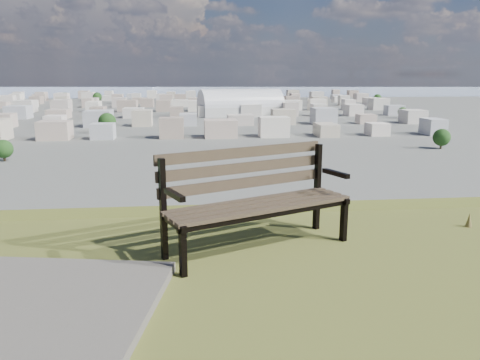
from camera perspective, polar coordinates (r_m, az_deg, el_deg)
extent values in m
cube|color=#403525|center=(4.66, 3.73, -3.64)|extent=(1.86, 0.89, 0.04)
cube|color=#403525|center=(4.76, 2.85, -3.25)|extent=(1.86, 0.89, 0.04)
cube|color=#403525|center=(4.87, 2.02, -2.88)|extent=(1.86, 0.89, 0.04)
cube|color=#403525|center=(4.98, 1.22, -2.52)|extent=(1.86, 0.89, 0.04)
cube|color=#403525|center=(5.01, 0.71, -0.34)|extent=(1.84, 0.83, 0.11)
cube|color=#403525|center=(5.00, 0.56, 1.52)|extent=(1.84, 0.83, 0.11)
cube|color=#403525|center=(5.00, 0.40, 3.38)|extent=(1.84, 0.83, 0.11)
cube|color=black|center=(4.29, -6.98, -8.59)|extent=(0.08, 0.08, 0.49)
cube|color=black|center=(4.63, -9.34, -3.60)|extent=(0.08, 0.08, 1.02)
cube|color=black|center=(4.42, -8.16, -5.11)|extent=(0.27, 0.53, 0.06)
cube|color=black|center=(4.29, -8.01, -1.80)|extent=(0.21, 0.39, 0.05)
cube|color=black|center=(5.27, 12.55, -4.72)|extent=(0.08, 0.08, 0.49)
cube|color=black|center=(5.55, 9.41, -0.86)|extent=(0.08, 0.08, 1.02)
cube|color=black|center=(5.37, 11.08, -1.99)|extent=(0.27, 0.53, 0.06)
cube|color=black|center=(5.27, 11.60, 0.79)|extent=(0.21, 0.39, 0.05)
cube|color=black|center=(4.66, 3.79, -4.27)|extent=(1.84, 0.84, 0.04)
cube|color=black|center=(5.00, 1.15, -3.04)|extent=(1.84, 0.84, 0.04)
cone|color=brown|center=(6.28, 26.15, -4.38)|extent=(0.08, 0.08, 0.18)
cube|color=#B6B6B2|center=(313.19, 0.05, 8.42)|extent=(57.43, 33.84, 5.98)
cylinder|color=silver|center=(312.98, 0.05, 8.96)|extent=(57.43, 33.84, 22.71)
cube|color=silver|center=(211.63, -22.14, 5.52)|extent=(11.00, 11.00, 7.00)
cube|color=#C1B1A5|center=(206.22, -15.69, 5.82)|extent=(11.00, 11.00, 7.00)
cube|color=#B7A292|center=(203.51, -8.99, 6.05)|extent=(11.00, 11.00, 7.00)
cube|color=#ACACB0|center=(203.62, -2.19, 6.20)|extent=(11.00, 11.00, 7.00)
cube|color=#BCAF98|center=(206.53, 4.51, 6.26)|extent=(11.00, 11.00, 7.00)
cube|color=gray|center=(212.14, 10.94, 6.24)|extent=(11.00, 11.00, 7.00)
cube|color=silver|center=(220.23, 16.96, 6.15)|extent=(11.00, 11.00, 7.00)
cube|color=beige|center=(230.55, 22.50, 6.01)|extent=(11.00, 11.00, 7.00)
cube|color=#C1B1A5|center=(270.23, -26.61, 6.49)|extent=(11.00, 11.00, 7.00)
cube|color=#B7A292|center=(262.75, -21.69, 6.80)|extent=(11.00, 11.00, 7.00)
cube|color=#ACACB0|center=(257.29, -16.50, 7.06)|extent=(11.00, 11.00, 7.00)
cube|color=#BCAF98|center=(254.00, -11.13, 7.28)|extent=(11.00, 11.00, 7.00)
cube|color=gray|center=(252.95, -5.67, 7.43)|extent=(11.00, 11.00, 7.00)
cube|color=silver|center=(254.17, -0.21, 7.52)|extent=(11.00, 11.00, 7.00)
cube|color=beige|center=(257.63, 5.16, 7.54)|extent=(11.00, 11.00, 7.00)
cube|color=silver|center=(263.24, 10.34, 7.49)|extent=(11.00, 11.00, 7.00)
cube|color=#C1B1A5|center=(270.87, 15.26, 7.40)|extent=(11.00, 11.00, 7.00)
cube|color=#B7A292|center=(280.35, 19.89, 7.26)|extent=(11.00, 11.00, 7.00)
cube|color=#BCAF98|center=(321.15, -25.54, 7.38)|extent=(11.00, 11.00, 7.00)
cube|color=gray|center=(313.96, -21.38, 7.65)|extent=(11.00, 11.00, 7.00)
cube|color=silver|center=(308.48, -17.04, 7.89)|extent=(11.00, 11.00, 7.00)
cube|color=beige|center=(304.79, -12.57, 8.09)|extent=(11.00, 11.00, 7.00)
cube|color=silver|center=(302.97, -8.02, 8.24)|extent=(11.00, 11.00, 7.00)
cube|color=#C1B1A5|center=(303.04, -3.43, 8.35)|extent=(11.00, 11.00, 7.00)
cube|color=#B7A292|center=(305.01, 1.13, 8.39)|extent=(11.00, 11.00, 7.00)
cube|color=#ACACB0|center=(308.83, 5.60, 8.39)|extent=(11.00, 11.00, 7.00)
cube|color=#BCAF98|center=(314.44, 9.94, 8.34)|extent=(11.00, 11.00, 7.00)
cube|color=gray|center=(321.75, 14.10, 8.25)|extent=(11.00, 11.00, 7.00)
cube|color=silver|center=(330.65, 18.05, 8.12)|extent=(11.00, 11.00, 7.00)
cube|color=silver|center=(372.21, -24.76, 8.03)|extent=(11.00, 11.00, 7.00)
cube|color=#C1B1A5|center=(365.24, -21.16, 8.27)|extent=(11.00, 11.00, 7.00)
cube|color=#B7A292|center=(359.74, -17.43, 8.49)|extent=(11.00, 11.00, 7.00)
cube|color=#ACACB0|center=(355.77, -13.60, 8.67)|extent=(11.00, 11.00, 7.00)
cube|color=#BCAF98|center=(353.40, -9.70, 8.82)|extent=(11.00, 11.00, 7.00)
cube|color=gray|center=(352.64, -5.76, 8.93)|extent=(11.00, 11.00, 7.00)
cube|color=silver|center=(353.52, -1.82, 8.99)|extent=(11.00, 11.00, 7.00)
cube|color=beige|center=(356.01, 2.08, 9.02)|extent=(11.00, 11.00, 7.00)
cube|color=silver|center=(360.09, 5.92, 9.00)|extent=(11.00, 11.00, 7.00)
cube|color=#C1B1A5|center=(365.71, 9.65, 8.95)|extent=(11.00, 11.00, 7.00)
cube|color=#B7A292|center=(372.79, 13.25, 8.86)|extent=(11.00, 11.00, 7.00)
cube|color=#ACACB0|center=(381.25, 16.70, 8.74)|extent=(11.00, 11.00, 7.00)
cube|color=#BCAF98|center=(431.39, -27.22, 8.29)|extent=(11.00, 11.00, 7.00)
cube|color=gray|center=(423.36, -24.16, 8.52)|extent=(11.00, 11.00, 7.00)
cube|color=silver|center=(416.55, -20.99, 8.74)|extent=(11.00, 11.00, 7.00)
cube|color=beige|center=(411.03, -17.73, 8.93)|extent=(11.00, 11.00, 7.00)
cube|color=silver|center=(406.86, -14.38, 9.10)|extent=(11.00, 11.00, 7.00)
cube|color=#C1B1A5|center=(404.07, -10.97, 9.24)|extent=(11.00, 11.00, 7.00)
cube|color=#B7A292|center=(402.70, -7.52, 9.35)|extent=(11.00, 11.00, 7.00)
cube|color=#ACACB0|center=(402.75, -4.06, 9.43)|extent=(11.00, 11.00, 7.00)
cube|color=#BCAF98|center=(404.23, -0.61, 9.47)|extent=(11.00, 11.00, 7.00)
cube|color=gray|center=(407.12, 2.80, 9.48)|extent=(11.00, 11.00, 7.00)
cube|color=silver|center=(411.40, 6.15, 9.46)|extent=(11.00, 11.00, 7.00)
cube|color=beige|center=(417.01, 9.43, 9.41)|extent=(11.00, 11.00, 7.00)
cube|color=silver|center=(423.91, 12.60, 9.33)|extent=(11.00, 11.00, 7.00)
cube|color=#C1B1A5|center=(432.04, 15.66, 9.22)|extent=(11.00, 11.00, 7.00)
cube|color=#B7A292|center=(482.34, -26.44, 8.70)|extent=(11.00, 11.00, 7.00)
cube|color=#ACACB0|center=(474.56, -23.70, 8.91)|extent=(11.00, 11.00, 7.00)
cube|color=#BCAF98|center=(467.88, -20.86, 9.10)|extent=(11.00, 11.00, 7.00)
cube|color=gray|center=(462.36, -17.95, 9.28)|extent=(11.00, 11.00, 7.00)
cube|color=silver|center=(458.02, -14.98, 9.44)|extent=(11.00, 11.00, 7.00)
cube|color=beige|center=(454.91, -11.95, 9.57)|extent=(11.00, 11.00, 7.00)
cube|color=silver|center=(453.06, -8.89, 9.68)|extent=(11.00, 11.00, 7.00)
cube|color=#C1B1A5|center=(452.47, -5.81, 9.76)|extent=(11.00, 11.00, 7.00)
cube|color=#B7A292|center=(453.15, -2.73, 9.82)|extent=(11.00, 11.00, 7.00)
cube|color=#ACACB0|center=(455.10, 0.33, 9.84)|extent=(11.00, 11.00, 7.00)
cube|color=#BCAF98|center=(458.30, 3.36, 9.84)|extent=(11.00, 11.00, 7.00)
cube|color=gray|center=(462.73, 6.34, 9.82)|extent=(11.00, 11.00, 7.00)
cube|color=silver|center=(468.34, 9.25, 9.76)|extent=(11.00, 11.00, 7.00)
cube|color=beige|center=(475.10, 12.09, 9.69)|extent=(11.00, 11.00, 7.00)
cube|color=silver|center=(482.96, 14.84, 9.60)|extent=(11.00, 11.00, 7.00)
cube|color=#C1B1A5|center=(533.38, -25.81, 9.02)|extent=(11.00, 11.00, 7.00)
cube|color=#B7A292|center=(525.81, -23.32, 9.21)|extent=(11.00, 11.00, 7.00)
cube|color=#ACACB0|center=(519.23, -20.76, 9.39)|extent=(11.00, 11.00, 7.00)
cube|color=#BCAF98|center=(513.70, -18.14, 9.56)|extent=(11.00, 11.00, 7.00)
cube|color=gray|center=(509.24, -15.46, 9.70)|extent=(11.00, 11.00, 7.00)
cube|color=silver|center=(505.87, -12.74, 9.83)|extent=(11.00, 11.00, 7.00)
cube|color=beige|center=(503.63, -9.99, 9.94)|extent=(11.00, 11.00, 7.00)
cube|color=silver|center=(502.53, -7.22, 10.02)|extent=(11.00, 11.00, 7.00)
cube|color=#C1B1A5|center=(502.57, -4.44, 10.08)|extent=(11.00, 11.00, 7.00)
cube|color=#B7A292|center=(503.76, -1.67, 10.12)|extent=(11.00, 11.00, 7.00)
cube|color=#ACACB0|center=(506.09, 1.08, 10.14)|extent=(11.00, 11.00, 7.00)
cube|color=#BCAF98|center=(509.53, 3.81, 10.13)|extent=(11.00, 11.00, 7.00)
cube|color=gray|center=(514.07, 6.49, 10.10)|extent=(11.00, 11.00, 7.00)
cube|color=silver|center=(519.69, 9.11, 10.05)|extent=(11.00, 11.00, 7.00)
cube|color=beige|center=(526.34, 11.68, 9.98)|extent=(11.00, 11.00, 7.00)
cube|color=silver|center=(533.98, 14.17, 9.90)|extent=(11.00, 11.00, 7.00)
cube|color=#C1B1A5|center=(584.49, -25.28, 9.29)|extent=(11.00, 11.00, 7.00)
cube|color=#B7A292|center=(577.08, -23.01, 9.47)|extent=(11.00, 11.00, 7.00)
cube|color=#ACACB0|center=(570.60, -20.67, 9.63)|extent=(11.00, 11.00, 7.00)
cube|color=#BCAF98|center=(565.06, -18.29, 9.78)|extent=(11.00, 11.00, 7.00)
cube|color=gray|center=(560.49, -15.86, 9.92)|extent=(11.00, 11.00, 7.00)
cube|color=silver|center=(556.92, -13.39, 10.04)|extent=(11.00, 11.00, 7.00)
cube|color=beige|center=(554.37, -10.89, 10.14)|extent=(11.00, 11.00, 7.00)
cube|color=silver|center=(552.84, -8.37, 10.23)|extent=(11.00, 11.00, 7.00)
cube|color=#C1B1A5|center=(552.36, -5.85, 10.30)|extent=(11.00, 11.00, 7.00)
cube|color=#B7A292|center=(552.92, -3.32, 10.34)|extent=(11.00, 11.00, 7.00)
cube|color=#ACACB0|center=(554.52, -0.80, 10.37)|extent=(11.00, 11.00, 7.00)
cube|color=#BCAF98|center=(557.15, 1.70, 10.38)|extent=(11.00, 11.00, 7.00)
cube|color=gray|center=(560.79, 4.17, 10.36)|extent=(11.00, 11.00, 7.00)
cube|color=silver|center=(565.44, 6.61, 10.33)|extent=(11.00, 11.00, 7.00)
cube|color=beige|center=(571.05, 9.00, 10.29)|extent=(11.00, 11.00, 7.00)
cube|color=silver|center=(577.60, 11.34, 10.22)|extent=(11.00, 11.00, 7.00)
cube|color=#C1B1A5|center=(585.07, 13.62, 10.14)|extent=(11.00, 11.00, 7.00)
cylinder|color=#352A1A|center=(187.42, 23.29, 3.84)|extent=(0.80, 0.80, 2.10)
sphere|color=black|center=(187.01, 23.37, 4.79)|extent=(6.30, 6.30, 6.30)
cylinder|color=#352A1A|center=(226.72, -15.83, 5.85)|extent=(0.80, 0.80, 2.70)
sphere|color=black|center=(226.30, -15.89, 6.87)|extent=(8.10, 8.10, 8.10)
cylinder|color=#352A1A|center=(311.85, 19.15, 7.33)|extent=(0.80, 0.80, 1.95)
sphere|color=black|center=(311.62, 19.19, 7.86)|extent=(5.85, 5.85, 5.85)
cylinder|color=#352A1A|center=(407.27, 2.80, 9.15)|extent=(0.80, 0.80, 2.25)
sphere|color=black|center=(407.07, 2.80, 9.62)|extent=(6.75, 6.75, 6.75)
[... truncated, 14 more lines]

